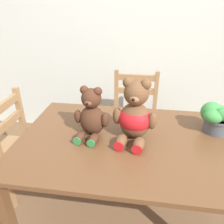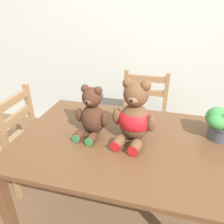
{
  "view_description": "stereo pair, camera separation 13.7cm",
  "coord_description": "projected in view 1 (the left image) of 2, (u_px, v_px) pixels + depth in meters",
  "views": [
    {
      "loc": [
        0.04,
        -0.7,
        1.53
      ],
      "look_at": [
        -0.14,
        0.51,
        0.9
      ],
      "focal_mm": 35.0,
      "sensor_mm": 36.0,
      "label": 1
    },
    {
      "loc": [
        0.17,
        -0.67,
        1.53
      ],
      "look_at": [
        -0.14,
        0.51,
        0.9
      ],
      "focal_mm": 35.0,
      "sensor_mm": 36.0,
      "label": 2
    }
  ],
  "objects": [
    {
      "name": "teddy_bear_right",
      "position": [
        135.0,
        116.0,
        1.35
      ],
      "size": [
        0.28,
        0.31,
        0.4
      ],
      "rotation": [
        0.0,
        0.0,
        2.99
      ],
      "color": "brown",
      "rests_on": "dining_table"
    },
    {
      "name": "wooden_chair_behind",
      "position": [
        134.0,
        119.0,
        2.22
      ],
      "size": [
        0.44,
        0.41,
        0.92
      ],
      "rotation": [
        0.0,
        0.0,
        3.14
      ],
      "color": "#997047",
      "rests_on": "ground_plane"
    },
    {
      "name": "potted_plant",
      "position": [
        218.0,
        117.0,
        1.44
      ],
      "size": [
        0.25,
        0.19,
        0.2
      ],
      "color": "#4C5156",
      "rests_on": "dining_table"
    },
    {
      "name": "wall_back",
      "position": [
        143.0,
        25.0,
        2.28
      ],
      "size": [
        8.0,
        0.04,
        2.6
      ],
      "primitive_type": "cube",
      "color": "silver",
      "rests_on": "ground_plane"
    },
    {
      "name": "dining_table",
      "position": [
        132.0,
        151.0,
        1.44
      ],
      "size": [
        1.47,
        0.94,
        0.73
      ],
      "color": "brown",
      "rests_on": "ground_plane"
    },
    {
      "name": "wooden_chair_side",
      "position": [
        0.0,
        148.0,
        1.79
      ],
      "size": [
        0.4,
        0.4,
        0.92
      ],
      "rotation": [
        0.0,
        0.0,
        1.57
      ],
      "color": "#997047",
      "rests_on": "ground_plane"
    },
    {
      "name": "teddy_bear_left",
      "position": [
        91.0,
        115.0,
        1.39
      ],
      "size": [
        0.24,
        0.25,
        0.33
      ],
      "rotation": [
        0.0,
        0.0,
        3.01
      ],
      "color": "#472819",
      "rests_on": "dining_table"
    }
  ]
}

